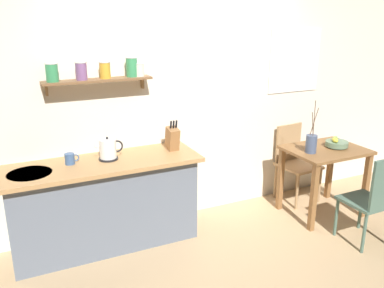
{
  "coord_description": "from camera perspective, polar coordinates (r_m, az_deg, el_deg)",
  "views": [
    {
      "loc": [
        -1.77,
        -3.29,
        2.2
      ],
      "look_at": [
        -0.1,
        0.25,
        0.95
      ],
      "focal_mm": 38.21,
      "sensor_mm": 36.0,
      "label": 1
    }
  ],
  "objects": [
    {
      "name": "kitchen_counter",
      "position": [
        4.08,
        -12.06,
        -8.1
      ],
      "size": [
        1.83,
        0.63,
        0.89
      ],
      "color": "slate",
      "rests_on": "ground_plane"
    },
    {
      "name": "dining_chair_near",
      "position": [
        4.35,
        23.97,
        -6.8
      ],
      "size": [
        0.4,
        0.42,
        0.94
      ],
      "color": "#4C6B5B",
      "rests_on": "ground_plane"
    },
    {
      "name": "twig_vase",
      "position": [
        4.53,
        16.3,
        0.08
      ],
      "size": [
        0.12,
        0.12,
        0.57
      ],
      "color": "#475675",
      "rests_on": "dining_table"
    },
    {
      "name": "back_wall",
      "position": [
        4.49,
        1.37,
        6.81
      ],
      "size": [
        6.8,
        0.11,
        2.7
      ],
      "color": "silver",
      "rests_on": "ground_plane"
    },
    {
      "name": "electric_kettle",
      "position": [
        3.92,
        -11.62,
        -0.75
      ],
      "size": [
        0.26,
        0.18,
        0.22
      ],
      "color": "black",
      "rests_on": "kitchen_counter"
    },
    {
      "name": "ground_plane",
      "position": [
        4.33,
        2.67,
        -12.81
      ],
      "size": [
        14.0,
        14.0,
        0.0
      ],
      "primitive_type": "plane",
      "color": "tan"
    },
    {
      "name": "wall_shelf",
      "position": [
        3.91,
        -12.72,
        9.6
      ],
      "size": [
        1.01,
        0.2,
        0.32
      ],
      "color": "brown"
    },
    {
      "name": "fruit_bowl",
      "position": [
        4.82,
        19.52,
        0.11
      ],
      "size": [
        0.25,
        0.25,
        0.12
      ],
      "color": "slate",
      "rests_on": "dining_table"
    },
    {
      "name": "dining_table",
      "position": [
        4.8,
        18.01,
        -2.31
      ],
      "size": [
        0.84,
        0.66,
        0.78
      ],
      "color": "brown",
      "rests_on": "ground_plane"
    },
    {
      "name": "knife_block",
      "position": [
        4.1,
        -2.75,
        0.83
      ],
      "size": [
        0.1,
        0.18,
        0.32
      ],
      "color": "#9E6B3D",
      "rests_on": "kitchen_counter"
    },
    {
      "name": "dining_chair_far",
      "position": [
        5.14,
        14.08,
        -2.01
      ],
      "size": [
        0.47,
        0.47,
        0.92
      ],
      "color": "tan",
      "rests_on": "ground_plane"
    },
    {
      "name": "coffee_mug_by_sink",
      "position": [
        3.9,
        -16.65,
        -1.98
      ],
      "size": [
        0.13,
        0.09,
        0.1
      ],
      "color": "#3D5B89",
      "rests_on": "kitchen_counter"
    }
  ]
}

